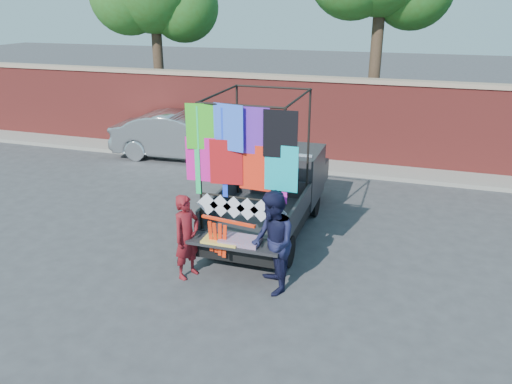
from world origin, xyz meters
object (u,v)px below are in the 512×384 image
(woman, at_px, (187,237))
(man, at_px, (273,243))
(pickup_truck, at_px, (277,188))
(sedan, at_px, (182,136))

(woman, bearing_deg, man, -69.46)
(pickup_truck, height_order, woman, pickup_truck)
(pickup_truck, height_order, sedan, pickup_truck)
(pickup_truck, relative_size, sedan, 1.13)
(pickup_truck, xyz_separation_m, man, (0.71, -2.85, 0.12))
(pickup_truck, relative_size, man, 2.75)
(sedan, height_order, woman, woman)
(woman, relative_size, man, 0.87)
(pickup_truck, bearing_deg, sedan, 137.40)
(sedan, relative_size, woman, 2.80)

